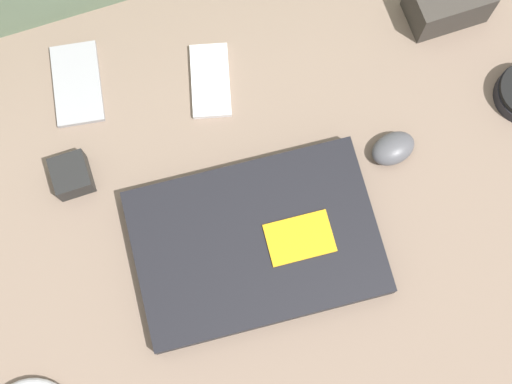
{
  "coord_description": "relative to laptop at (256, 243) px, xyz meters",
  "views": [
    {
      "loc": [
        -0.08,
        -0.24,
        1.1
      ],
      "look_at": [
        0.0,
        0.0,
        0.13
      ],
      "focal_mm": 50.0,
      "sensor_mm": 36.0,
      "label": 1
    }
  ],
  "objects": [
    {
      "name": "camera_pouch",
      "position": [
        0.39,
        0.25,
        0.02
      ],
      "size": [
        0.11,
        0.07,
        0.06
      ],
      "color": "#38332D",
      "rests_on": "couch_seat"
    },
    {
      "name": "charger_brick",
      "position": [
        -0.22,
        0.17,
        0.0
      ],
      "size": [
        0.05,
        0.06,
        0.04
      ],
      "color": "black",
      "rests_on": "couch_seat"
    },
    {
      "name": "phone_black",
      "position": [
        0.01,
        0.26,
        -0.01
      ],
      "size": [
        0.08,
        0.13,
        0.01
      ],
      "rotation": [
        0.0,
        0.0,
        -0.25
      ],
      "color": "silver",
      "rests_on": "couch_seat"
    },
    {
      "name": "phone_silver",
      "position": [
        -0.18,
        0.31,
        -0.01
      ],
      "size": [
        0.09,
        0.14,
        0.01
      ],
      "rotation": [
        0.0,
        0.0,
        -0.16
      ],
      "color": "#99999E",
      "rests_on": "couch_seat"
    },
    {
      "name": "computer_mouse",
      "position": [
        0.23,
        0.07,
        -0.0
      ],
      "size": [
        0.07,
        0.06,
        0.03
      ],
      "rotation": [
        0.0,
        0.0,
        0.17
      ],
      "color": "#4C4C51",
      "rests_on": "couch_seat"
    },
    {
      "name": "ground_plane",
      "position": [
        0.02,
        0.07,
        -0.13
      ],
      "size": [
        8.0,
        8.0,
        0.0
      ],
      "primitive_type": "plane",
      "color": "#38383D"
    },
    {
      "name": "laptop",
      "position": [
        0.0,
        0.0,
        0.0
      ],
      "size": [
        0.35,
        0.25,
        0.03
      ],
      "rotation": [
        0.0,
        0.0,
        -0.07
      ],
      "color": "black",
      "rests_on": "couch_seat"
    },
    {
      "name": "couch_seat",
      "position": [
        0.02,
        0.07,
        -0.07
      ],
      "size": [
        1.17,
        0.71,
        0.11
      ],
      "color": "#7A6656",
      "rests_on": "ground_plane"
    }
  ]
}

